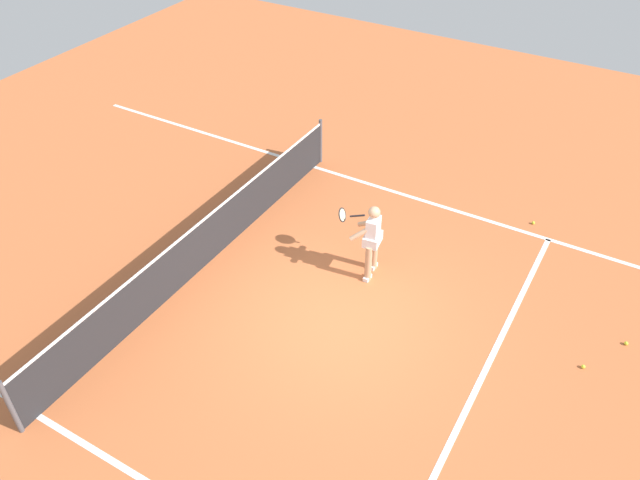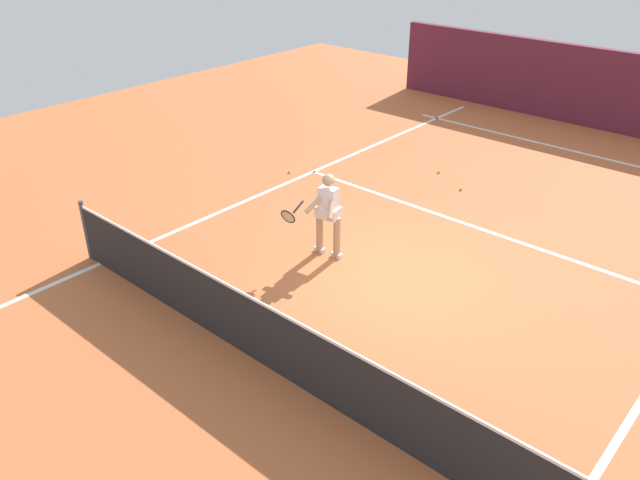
% 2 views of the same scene
% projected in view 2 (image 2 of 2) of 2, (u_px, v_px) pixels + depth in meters
% --- Properties ---
extents(ground_plane, '(27.15, 27.15, 0.00)m').
position_uv_depth(ground_plane, '(391.00, 279.00, 10.64)').
color(ground_plane, '#C66638').
extents(court_back_wall, '(13.22, 0.24, 2.12)m').
position_uv_depth(court_back_wall, '(618.00, 92.00, 16.81)').
color(court_back_wall, '#561E33').
rests_on(court_back_wall, ground).
extents(baseline_marking, '(9.22, 0.10, 0.01)m').
position_uv_depth(baseline_marking, '(577.00, 152.00, 15.87)').
color(baseline_marking, white).
rests_on(baseline_marking, ground).
extents(service_line_marking, '(8.22, 0.10, 0.01)m').
position_uv_depth(service_line_marking, '(470.00, 225.00, 12.36)').
color(service_line_marking, white).
rests_on(service_line_marking, ground).
extents(sideline_right_marking, '(0.10, 18.88, 0.01)m').
position_uv_depth(sideline_right_marking, '(229.00, 208.00, 13.03)').
color(sideline_right_marking, white).
rests_on(sideline_right_marking, ground).
extents(court_net, '(8.90, 0.08, 1.12)m').
position_uv_depth(court_net, '(264.00, 334.00, 8.45)').
color(court_net, '#4C4C51').
rests_on(court_net, ground).
extents(tennis_player, '(0.72, 1.01, 1.55)m').
position_uv_depth(tennis_player, '(327.00, 212.00, 10.95)').
color(tennis_player, tan).
rests_on(tennis_player, ground).
extents(tennis_ball_near, '(0.07, 0.07, 0.07)m').
position_uv_depth(tennis_ball_near, '(439.00, 172.00, 14.67)').
color(tennis_ball_near, '#D1E533').
rests_on(tennis_ball_near, ground).
extents(tennis_ball_mid, '(0.07, 0.07, 0.07)m').
position_uv_depth(tennis_ball_mid, '(289.00, 172.00, 14.67)').
color(tennis_ball_mid, '#D1E533').
rests_on(tennis_ball_mid, ground).
extents(tennis_ball_far, '(0.07, 0.07, 0.07)m').
position_uv_depth(tennis_ball_far, '(461.00, 189.00, 13.82)').
color(tennis_ball_far, '#D1E533').
rests_on(tennis_ball_far, ground).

